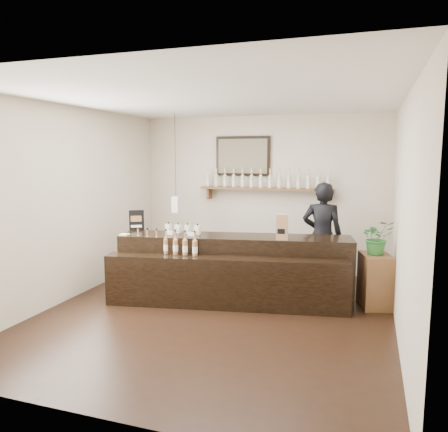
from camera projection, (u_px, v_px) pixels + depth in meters
ground at (216, 314)px, 5.82m from camera, size 5.00×5.00×0.00m
room_shell at (216, 186)px, 5.58m from camera, size 5.00×5.00×5.00m
back_wall_decor at (253, 175)px, 7.85m from camera, size 2.66×0.96×1.69m
counter at (232, 271)px, 6.29m from camera, size 3.40×1.49×1.10m
promo_sign at (137, 220)px, 6.76m from camera, size 0.21×0.13×0.32m
paper_bag at (282, 227)px, 6.01m from camera, size 0.18×0.15×0.36m
tape_dispenser at (282, 236)px, 6.07m from camera, size 0.14×0.07×0.12m
side_cabinet at (375, 281)px, 6.05m from camera, size 0.50×0.59×0.75m
potted_plant at (377, 237)px, 5.96m from camera, size 0.54×0.52×0.48m
shopkeeper at (322, 229)px, 6.76m from camera, size 0.70×0.47×1.91m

